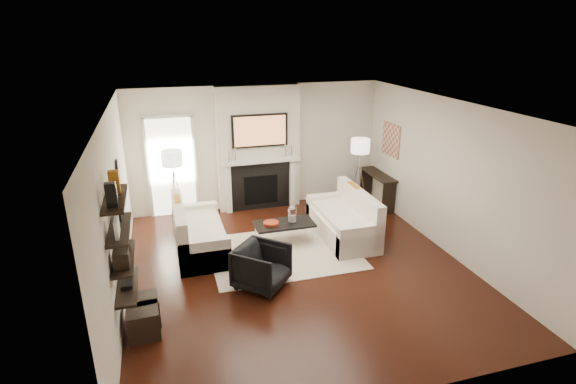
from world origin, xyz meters
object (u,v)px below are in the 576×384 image
object	(u,v)px
lamp_right_shade	(360,146)
ottoman_near	(144,310)
lamp_left_shade	(172,158)
armchair	(262,265)
loveseat_right_base	(342,227)
coffee_table	(284,224)
loveseat_left_base	(201,240)

from	to	relation	value
lamp_right_shade	ottoman_near	size ratio (longest dim) A/B	1.00
ottoman_near	lamp_left_shade	bearing A→B (deg)	78.76
armchair	lamp_right_shade	xyz separation A→B (m)	(2.76, 2.50, 1.08)
loveseat_right_base	lamp_left_shade	bearing A→B (deg)	155.41
armchair	ottoman_near	distance (m)	1.83
loveseat_right_base	ottoman_near	size ratio (longest dim) A/B	4.50
armchair	lamp_right_shade	world-z (taller)	lamp_right_shade
coffee_table	ottoman_near	distance (m)	3.08
lamp_left_shade	lamp_right_shade	world-z (taller)	same
loveseat_right_base	armchair	xyz separation A→B (m)	(-1.88, -1.26, 0.16)
armchair	lamp_left_shade	xyz separation A→B (m)	(-1.14, 2.64, 1.08)
loveseat_right_base	armchair	distance (m)	2.27
loveseat_left_base	lamp_left_shade	size ratio (longest dim) A/B	4.50
lamp_right_shade	coffee_table	bearing A→B (deg)	-149.62
armchair	lamp_right_shade	bearing A→B (deg)	-5.49
loveseat_left_base	ottoman_near	xyz separation A→B (m)	(-0.96, -1.94, -0.01)
loveseat_right_base	lamp_left_shade	distance (m)	3.54
loveseat_right_base	armchair	world-z (taller)	armchair
loveseat_right_base	coffee_table	bearing A→B (deg)	177.39
loveseat_left_base	armchair	xyz separation A→B (m)	(0.79, -1.47, 0.16)
loveseat_right_base	lamp_right_shade	bearing A→B (deg)	54.48
loveseat_left_base	armchair	world-z (taller)	armchair
coffee_table	ottoman_near	bearing A→B (deg)	-144.30
ottoman_near	loveseat_right_base	bearing A→B (deg)	25.58
loveseat_left_base	lamp_right_shade	xyz separation A→B (m)	(3.56, 1.04, 1.24)
loveseat_left_base	ottoman_near	world-z (taller)	loveseat_left_base
lamp_right_shade	lamp_left_shade	bearing A→B (deg)	177.94
armchair	lamp_right_shade	distance (m)	3.88
loveseat_right_base	ottoman_near	bearing A→B (deg)	-154.42
loveseat_left_base	lamp_left_shade	bearing A→B (deg)	106.26
loveseat_right_base	lamp_right_shade	xyz separation A→B (m)	(0.88, 1.24, 1.24)
armchair	lamp_left_shade	distance (m)	3.07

